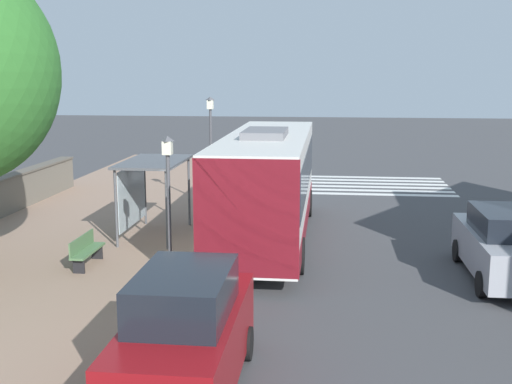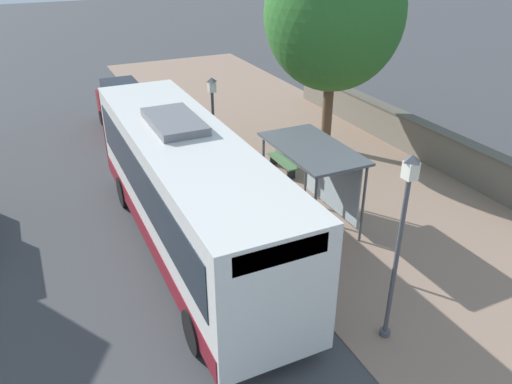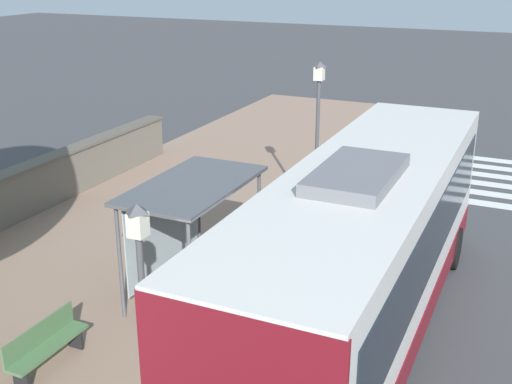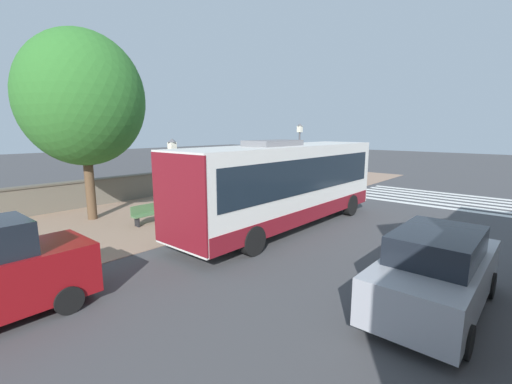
{
  "view_description": "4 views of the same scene",
  "coord_description": "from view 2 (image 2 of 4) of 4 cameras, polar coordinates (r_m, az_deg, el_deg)",
  "views": [
    {
      "loc": [
        3.74,
        -18.89,
        5.36
      ],
      "look_at": [
        1.22,
        3.21,
        1.2
      ],
      "focal_mm": 45.0,
      "sensor_mm": 36.0,
      "label": 1
    },
    {
      "loc": [
        5.26,
        12.71,
        8.08
      ],
      "look_at": [
        0.12,
        1.82,
        1.76
      ],
      "focal_mm": 35.0,
      "sensor_mm": 36.0,
      "label": 2
    },
    {
      "loc": [
        4.51,
        -9.54,
        6.91
      ],
      "look_at": [
        -1.16,
        2.81,
        1.96
      ],
      "focal_mm": 45.0,
      "sensor_mm": 36.0,
      "label": 3
    },
    {
      "loc": [
        10.07,
        -10.22,
        4.05
      ],
      "look_at": [
        -0.39,
        1.86,
        1.15
      ],
      "focal_mm": 24.0,
      "sensor_mm": 36.0,
      "label": 4
    }
  ],
  "objects": [
    {
      "name": "ground_plane",
      "position": [
        15.95,
        -2.4,
        -2.75
      ],
      "size": [
        120.0,
        120.0,
        0.0
      ],
      "primitive_type": "plane",
      "color": "#424244",
      "rests_on": "ground"
    },
    {
      "name": "sidewalk_plaza",
      "position": [
        17.94,
        10.93,
        0.44
      ],
      "size": [
        9.0,
        44.0,
        0.02
      ],
      "color": "#937560",
      "rests_on": "ground"
    },
    {
      "name": "stone_wall",
      "position": [
        20.16,
        20.59,
        4.49
      ],
      "size": [
        0.6,
        20.0,
        1.44
      ],
      "color": "#6B6356",
      "rests_on": "ground"
    },
    {
      "name": "bus",
      "position": [
        13.59,
        -7.84,
        0.37
      ],
      "size": [
        2.63,
        10.76,
        3.67
      ],
      "color": "silver",
      "rests_on": "ground"
    },
    {
      "name": "bus_shelter",
      "position": [
        14.81,
        6.95,
        3.82
      ],
      "size": [
        1.9,
        3.45,
        2.53
      ],
      "color": "#515459",
      "rests_on": "ground"
    },
    {
      "name": "pedestrian",
      "position": [
        11.45,
        6.61,
        -10.28
      ],
      "size": [
        0.34,
        0.24,
        1.8
      ],
      "color": "#2D3347",
      "rests_on": "ground"
    },
    {
      "name": "bench",
      "position": [
        18.68,
        3.18,
        3.65
      ],
      "size": [
        0.4,
        1.73,
        0.88
      ],
      "color": "#4C7247",
      "rests_on": "ground"
    },
    {
      "name": "street_lamp_near",
      "position": [
        17.49,
        -4.91,
        8.11
      ],
      "size": [
        0.28,
        0.28,
        3.75
      ],
      "color": "#4C4C51",
      "rests_on": "ground"
    },
    {
      "name": "street_lamp_far",
      "position": [
        10.46,
        16.12,
        -4.99
      ],
      "size": [
        0.28,
        0.28,
        4.42
      ],
      "color": "#4C4C51",
      "rests_on": "ground"
    },
    {
      "name": "shade_tree",
      "position": [
        19.8,
        8.92,
        19.52
      ],
      "size": [
        5.24,
        5.24,
        8.26
      ],
      "color": "brown",
      "rests_on": "ground"
    },
    {
      "name": "parked_car_behind_bus",
      "position": [
        23.22,
        -14.81,
        9.16
      ],
      "size": [
        1.84,
        4.45,
        2.2
      ],
      "color": "maroon",
      "rests_on": "ground"
    }
  ]
}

